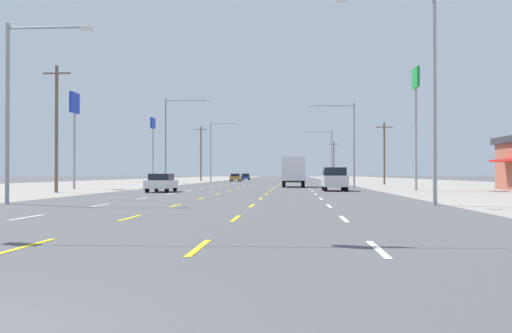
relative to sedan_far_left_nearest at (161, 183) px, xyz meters
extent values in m
plane|color=#4C4C4F|center=(6.78, 24.84, -0.76)|extent=(572.00, 572.00, 0.00)
cube|color=gray|center=(-17.97, 24.84, -0.75)|extent=(28.00, 440.00, 0.01)
cube|color=gray|center=(31.53, 24.84, -0.75)|extent=(28.00, 440.00, 0.01)
cube|color=white|center=(1.53, -26.66, -0.75)|extent=(0.14, 2.60, 0.01)
cube|color=white|center=(1.53, -19.16, -0.75)|extent=(0.14, 2.60, 0.01)
cube|color=white|center=(1.53, -11.66, -0.75)|extent=(0.14, 2.60, 0.01)
cube|color=white|center=(1.53, -4.16, -0.75)|extent=(0.14, 2.60, 0.01)
cube|color=white|center=(1.53, 3.34, -0.75)|extent=(0.14, 2.60, 0.01)
cube|color=white|center=(1.53, 10.84, -0.75)|extent=(0.14, 2.60, 0.01)
cube|color=white|center=(1.53, 18.34, -0.75)|extent=(0.14, 2.60, 0.01)
cube|color=white|center=(1.53, 25.84, -0.75)|extent=(0.14, 2.60, 0.01)
cube|color=white|center=(1.53, 33.34, -0.75)|extent=(0.14, 2.60, 0.01)
cube|color=white|center=(1.53, 40.84, -0.75)|extent=(0.14, 2.60, 0.01)
cube|color=white|center=(1.53, 48.34, -0.75)|extent=(0.14, 2.60, 0.01)
cube|color=white|center=(1.53, 55.84, -0.75)|extent=(0.14, 2.60, 0.01)
cube|color=white|center=(1.53, 63.34, -0.75)|extent=(0.14, 2.60, 0.01)
cube|color=white|center=(1.53, 70.84, -0.75)|extent=(0.14, 2.60, 0.01)
cube|color=white|center=(1.53, 78.34, -0.75)|extent=(0.14, 2.60, 0.01)
cube|color=white|center=(1.53, 85.84, -0.75)|extent=(0.14, 2.60, 0.01)
cube|color=white|center=(1.53, 93.34, -0.75)|extent=(0.14, 2.60, 0.01)
cube|color=white|center=(1.53, 100.84, -0.75)|extent=(0.14, 2.60, 0.01)
cube|color=white|center=(1.53, 108.34, -0.75)|extent=(0.14, 2.60, 0.01)
cube|color=white|center=(1.53, 115.84, -0.75)|extent=(0.14, 2.60, 0.01)
cube|color=white|center=(1.53, 123.34, -0.75)|extent=(0.14, 2.60, 0.01)
cube|color=white|center=(1.53, 130.84, -0.75)|extent=(0.14, 2.60, 0.01)
cube|color=white|center=(1.53, 138.34, -0.75)|extent=(0.14, 2.60, 0.01)
cube|color=white|center=(1.53, 145.84, -0.75)|extent=(0.14, 2.60, 0.01)
cube|color=white|center=(1.53, 153.34, -0.75)|extent=(0.14, 2.60, 0.01)
cube|color=white|center=(1.53, 160.84, -0.75)|extent=(0.14, 2.60, 0.01)
cube|color=white|center=(1.53, 168.34, -0.75)|extent=(0.14, 2.60, 0.01)
cube|color=white|center=(1.53, 175.84, -0.75)|extent=(0.14, 2.60, 0.01)
cube|color=yellow|center=(5.03, -34.16, -0.75)|extent=(0.14, 2.60, 0.01)
cube|color=yellow|center=(5.03, -26.66, -0.75)|extent=(0.14, 2.60, 0.01)
cube|color=yellow|center=(5.03, -19.16, -0.75)|extent=(0.14, 2.60, 0.01)
cube|color=yellow|center=(5.03, -11.66, -0.75)|extent=(0.14, 2.60, 0.01)
cube|color=yellow|center=(5.03, -4.16, -0.75)|extent=(0.14, 2.60, 0.01)
cube|color=yellow|center=(5.03, 3.34, -0.75)|extent=(0.14, 2.60, 0.01)
cube|color=yellow|center=(5.03, 10.84, -0.75)|extent=(0.14, 2.60, 0.01)
cube|color=yellow|center=(5.03, 18.34, -0.75)|extent=(0.14, 2.60, 0.01)
cube|color=yellow|center=(5.03, 25.84, -0.75)|extent=(0.14, 2.60, 0.01)
cube|color=yellow|center=(5.03, 33.34, -0.75)|extent=(0.14, 2.60, 0.01)
cube|color=yellow|center=(5.03, 40.84, -0.75)|extent=(0.14, 2.60, 0.01)
cube|color=yellow|center=(5.03, 48.34, -0.75)|extent=(0.14, 2.60, 0.01)
cube|color=yellow|center=(5.03, 55.84, -0.75)|extent=(0.14, 2.60, 0.01)
cube|color=yellow|center=(5.03, 63.34, -0.75)|extent=(0.14, 2.60, 0.01)
cube|color=yellow|center=(5.03, 70.84, -0.75)|extent=(0.14, 2.60, 0.01)
cube|color=yellow|center=(5.03, 78.34, -0.75)|extent=(0.14, 2.60, 0.01)
cube|color=yellow|center=(5.03, 85.84, -0.75)|extent=(0.14, 2.60, 0.01)
cube|color=yellow|center=(5.03, 93.34, -0.75)|extent=(0.14, 2.60, 0.01)
cube|color=yellow|center=(5.03, 100.84, -0.75)|extent=(0.14, 2.60, 0.01)
cube|color=yellow|center=(5.03, 108.34, -0.75)|extent=(0.14, 2.60, 0.01)
cube|color=yellow|center=(5.03, 115.84, -0.75)|extent=(0.14, 2.60, 0.01)
cube|color=yellow|center=(5.03, 123.34, -0.75)|extent=(0.14, 2.60, 0.01)
cube|color=yellow|center=(5.03, 130.84, -0.75)|extent=(0.14, 2.60, 0.01)
cube|color=yellow|center=(5.03, 138.34, -0.75)|extent=(0.14, 2.60, 0.01)
cube|color=yellow|center=(5.03, 145.84, -0.75)|extent=(0.14, 2.60, 0.01)
cube|color=yellow|center=(5.03, 153.34, -0.75)|extent=(0.14, 2.60, 0.01)
cube|color=yellow|center=(5.03, 160.84, -0.75)|extent=(0.14, 2.60, 0.01)
cube|color=yellow|center=(5.03, 168.34, -0.75)|extent=(0.14, 2.60, 0.01)
cube|color=yellow|center=(5.03, 175.84, -0.75)|extent=(0.14, 2.60, 0.01)
cube|color=yellow|center=(8.53, -34.16, -0.75)|extent=(0.14, 2.60, 0.01)
cube|color=yellow|center=(8.53, -26.66, -0.75)|extent=(0.14, 2.60, 0.01)
cube|color=yellow|center=(8.53, -19.16, -0.75)|extent=(0.14, 2.60, 0.01)
cube|color=yellow|center=(8.53, -11.66, -0.75)|extent=(0.14, 2.60, 0.01)
cube|color=yellow|center=(8.53, -4.16, -0.75)|extent=(0.14, 2.60, 0.01)
cube|color=yellow|center=(8.53, 3.34, -0.75)|extent=(0.14, 2.60, 0.01)
cube|color=yellow|center=(8.53, 10.84, -0.75)|extent=(0.14, 2.60, 0.01)
cube|color=yellow|center=(8.53, 18.34, -0.75)|extent=(0.14, 2.60, 0.01)
cube|color=yellow|center=(8.53, 25.84, -0.75)|extent=(0.14, 2.60, 0.01)
cube|color=yellow|center=(8.53, 33.34, -0.75)|extent=(0.14, 2.60, 0.01)
cube|color=yellow|center=(8.53, 40.84, -0.75)|extent=(0.14, 2.60, 0.01)
cube|color=yellow|center=(8.53, 48.34, -0.75)|extent=(0.14, 2.60, 0.01)
cube|color=yellow|center=(8.53, 55.84, -0.75)|extent=(0.14, 2.60, 0.01)
cube|color=yellow|center=(8.53, 63.34, -0.75)|extent=(0.14, 2.60, 0.01)
cube|color=yellow|center=(8.53, 70.84, -0.75)|extent=(0.14, 2.60, 0.01)
cube|color=yellow|center=(8.53, 78.34, -0.75)|extent=(0.14, 2.60, 0.01)
cube|color=yellow|center=(8.53, 85.84, -0.75)|extent=(0.14, 2.60, 0.01)
cube|color=yellow|center=(8.53, 93.34, -0.75)|extent=(0.14, 2.60, 0.01)
cube|color=yellow|center=(8.53, 100.84, -0.75)|extent=(0.14, 2.60, 0.01)
cube|color=yellow|center=(8.53, 108.34, -0.75)|extent=(0.14, 2.60, 0.01)
cube|color=yellow|center=(8.53, 115.84, -0.75)|extent=(0.14, 2.60, 0.01)
cube|color=yellow|center=(8.53, 123.34, -0.75)|extent=(0.14, 2.60, 0.01)
cube|color=yellow|center=(8.53, 130.84, -0.75)|extent=(0.14, 2.60, 0.01)
cube|color=yellow|center=(8.53, 138.34, -0.75)|extent=(0.14, 2.60, 0.01)
cube|color=yellow|center=(8.53, 145.84, -0.75)|extent=(0.14, 2.60, 0.01)
cube|color=yellow|center=(8.53, 153.34, -0.75)|extent=(0.14, 2.60, 0.01)
cube|color=yellow|center=(8.53, 160.84, -0.75)|extent=(0.14, 2.60, 0.01)
cube|color=yellow|center=(8.53, 168.34, -0.75)|extent=(0.14, 2.60, 0.01)
cube|color=yellow|center=(8.53, 175.84, -0.75)|extent=(0.14, 2.60, 0.01)
cube|color=white|center=(12.03, -34.16, -0.75)|extent=(0.14, 2.60, 0.01)
cube|color=white|center=(12.03, -26.66, -0.75)|extent=(0.14, 2.60, 0.01)
cube|color=white|center=(12.03, -19.16, -0.75)|extent=(0.14, 2.60, 0.01)
cube|color=white|center=(12.03, -11.66, -0.75)|extent=(0.14, 2.60, 0.01)
cube|color=white|center=(12.03, -4.16, -0.75)|extent=(0.14, 2.60, 0.01)
cube|color=white|center=(12.03, 3.34, -0.75)|extent=(0.14, 2.60, 0.01)
cube|color=white|center=(12.03, 10.84, -0.75)|extent=(0.14, 2.60, 0.01)
cube|color=white|center=(12.03, 18.34, -0.75)|extent=(0.14, 2.60, 0.01)
cube|color=white|center=(12.03, 25.84, -0.75)|extent=(0.14, 2.60, 0.01)
cube|color=white|center=(12.03, 33.34, -0.75)|extent=(0.14, 2.60, 0.01)
cube|color=white|center=(12.03, 40.84, -0.75)|extent=(0.14, 2.60, 0.01)
cube|color=white|center=(12.03, 48.34, -0.75)|extent=(0.14, 2.60, 0.01)
cube|color=white|center=(12.03, 55.84, -0.75)|extent=(0.14, 2.60, 0.01)
cube|color=white|center=(12.03, 63.34, -0.75)|extent=(0.14, 2.60, 0.01)
cube|color=white|center=(12.03, 70.84, -0.75)|extent=(0.14, 2.60, 0.01)
cube|color=white|center=(12.03, 78.34, -0.75)|extent=(0.14, 2.60, 0.01)
cube|color=white|center=(12.03, 85.84, -0.75)|extent=(0.14, 2.60, 0.01)
cube|color=white|center=(12.03, 93.34, -0.75)|extent=(0.14, 2.60, 0.01)
cube|color=white|center=(12.03, 100.84, -0.75)|extent=(0.14, 2.60, 0.01)
cube|color=white|center=(12.03, 108.34, -0.75)|extent=(0.14, 2.60, 0.01)
cube|color=white|center=(12.03, 115.84, -0.75)|extent=(0.14, 2.60, 0.01)
cube|color=white|center=(12.03, 123.34, -0.75)|extent=(0.14, 2.60, 0.01)
cube|color=white|center=(12.03, 130.84, -0.75)|extent=(0.14, 2.60, 0.01)
cube|color=white|center=(12.03, 138.34, -0.75)|extent=(0.14, 2.60, 0.01)
cube|color=white|center=(12.03, 145.84, -0.75)|extent=(0.14, 2.60, 0.01)
cube|color=white|center=(12.03, 153.34, -0.75)|extent=(0.14, 2.60, 0.01)
cube|color=white|center=(12.03, 160.84, -0.75)|extent=(0.14, 2.60, 0.01)
cube|color=white|center=(12.03, 168.34, -0.75)|extent=(0.14, 2.60, 0.01)
cube|color=white|center=(12.03, 175.84, -0.75)|extent=(0.14, 2.60, 0.01)
cube|color=white|center=(0.00, 0.02, -0.13)|extent=(1.80, 4.50, 0.62)
cube|color=black|center=(0.00, -0.08, 0.44)|extent=(1.62, 2.10, 0.52)
cylinder|color=black|center=(-0.77, 1.57, -0.44)|extent=(0.22, 0.64, 0.64)
cylinder|color=black|center=(0.77, 1.57, -0.44)|extent=(0.22, 0.64, 0.64)
cylinder|color=black|center=(-0.77, -1.53, -0.44)|extent=(0.22, 0.64, 0.64)
cylinder|color=black|center=(0.77, -1.53, -0.44)|extent=(0.22, 0.64, 0.64)
cube|color=silver|center=(13.93, 3.93, 0.08)|extent=(1.98, 4.90, 0.92)
cube|color=black|center=(13.93, 3.88, 0.88)|extent=(1.82, 2.70, 0.68)
cylinder|color=black|center=(13.09, 5.63, -0.38)|extent=(0.26, 0.76, 0.76)
cylinder|color=black|center=(14.77, 5.63, -0.38)|extent=(0.26, 0.76, 0.76)
cylinder|color=black|center=(13.09, 2.23, -0.38)|extent=(0.26, 0.76, 0.76)
cylinder|color=black|center=(14.77, 2.23, -0.38)|extent=(0.26, 0.76, 0.76)
cube|color=#235B2D|center=(10.49, 20.44, 0.77)|extent=(2.40, 1.90, 2.10)
cube|color=silver|center=(10.49, 16.74, 1.22)|extent=(2.40, 5.10, 2.50)
cylinder|color=black|center=(9.46, 20.39, -0.28)|extent=(0.30, 0.96, 0.96)
cylinder|color=black|center=(11.52, 20.39, -0.28)|extent=(0.30, 0.96, 0.96)
cylinder|color=black|center=(9.46, 15.49, -0.28)|extent=(0.30, 0.96, 0.96)
cylinder|color=black|center=(11.52, 15.49, -0.28)|extent=(0.30, 0.96, 0.96)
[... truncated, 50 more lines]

